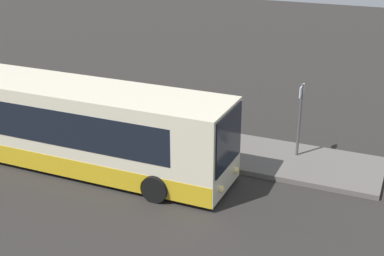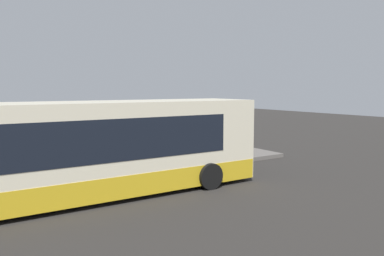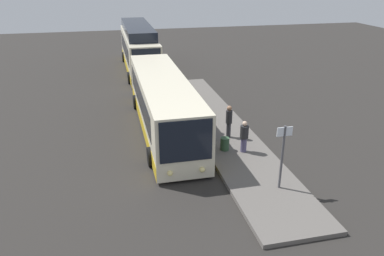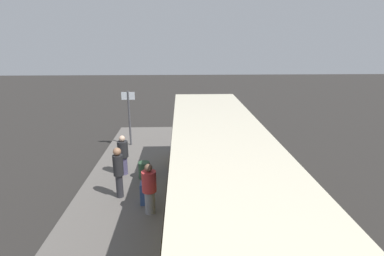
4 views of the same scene
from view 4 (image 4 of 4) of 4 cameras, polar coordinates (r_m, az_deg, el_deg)
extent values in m
plane|color=#2B2826|center=(9.43, 4.79, -18.12)|extent=(80.00, 80.00, 0.00)
cube|color=#605B56|center=(9.56, -15.31, -17.51)|extent=(20.00, 3.11, 0.18)
cube|color=beige|center=(7.91, 5.71, -11.90)|extent=(12.36, 2.53, 2.87)
cube|color=gold|center=(8.48, 5.49, -18.36)|extent=(12.29, 2.55, 0.70)
cube|color=black|center=(7.48, 6.10, -10.70)|extent=(10.13, 2.56, 1.26)
cube|color=black|center=(13.55, 2.30, 2.23)|extent=(0.06, 2.23, 1.84)
sphere|color=#F9E58C|center=(13.94, -0.63, -3.37)|extent=(0.24, 0.24, 0.24)
sphere|color=#F9E58C|center=(14.04, 5.07, -3.28)|extent=(0.24, 0.24, 0.24)
cylinder|color=black|center=(12.13, -3.09, -7.33)|extent=(0.91, 0.30, 0.91)
cylinder|color=black|center=(12.34, 8.84, -7.08)|extent=(0.91, 0.30, 0.91)
cylinder|color=#4C476B|center=(12.26, -12.85, -6.96)|extent=(0.41, 0.41, 0.73)
cylinder|color=#262628|center=(12.01, -13.06, -3.96)|extent=(0.58, 0.58, 0.64)
sphere|color=beige|center=(11.87, -13.20, -1.97)|extent=(0.24, 0.24, 0.24)
cylinder|color=gray|center=(9.56, -8.02, -13.77)|extent=(0.42, 0.42, 0.74)
cylinder|color=#BF3333|center=(9.23, -8.19, -10.04)|extent=(0.60, 0.60, 0.65)
sphere|color=brown|center=(9.04, -8.31, -7.52)|extent=(0.24, 0.24, 0.24)
cylinder|color=#2D2D33|center=(10.60, -13.63, -10.67)|extent=(0.32, 0.32, 0.81)
cylinder|color=#262628|center=(10.28, -13.91, -6.90)|extent=(0.45, 0.45, 0.71)
sphere|color=#9E7051|center=(10.10, -14.10, -4.38)|extent=(0.26, 0.26, 0.26)
cube|color=#334C7F|center=(10.11, -9.22, -12.09)|extent=(0.42, 0.18, 0.72)
cylinder|color=black|center=(9.89, -9.35, -9.64)|extent=(0.02, 0.02, 0.24)
cylinder|color=#4C4C51|center=(15.24, -11.82, 1.77)|extent=(0.10, 0.10, 2.76)
cube|color=silver|center=(15.00, -12.08, 6.00)|extent=(0.04, 0.64, 0.37)
cylinder|color=#2D4C33|center=(11.80, -9.09, -7.92)|extent=(0.44, 0.44, 0.65)
camera|label=1|loc=(24.15, 41.25, 20.67)|focal=50.00mm
camera|label=2|loc=(13.19, 69.68, -2.72)|focal=35.00mm
camera|label=3|loc=(27.14, 6.69, 23.08)|focal=35.00mm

